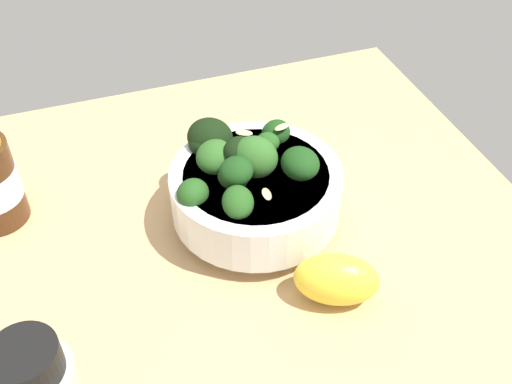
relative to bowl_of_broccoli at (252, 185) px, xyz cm
name	(u,v)px	position (x,y,z in cm)	size (l,w,h in cm)	color
ground_plane	(225,284)	(-6.13, 4.95, -6.30)	(67.92, 67.92, 3.20)	tan
bowl_of_broccoli	(252,185)	(0.00, 0.00, 0.00)	(18.06, 17.42, 11.27)	white
lemon_wedge	(336,279)	(-12.14, -3.78, -2.16)	(7.71, 4.42, 5.08)	yellow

